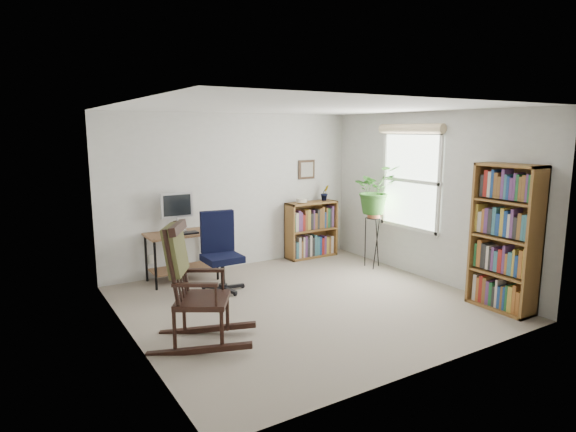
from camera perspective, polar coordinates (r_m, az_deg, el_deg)
floor at (r=6.14m, az=1.99°, el=-10.26°), size 4.20×4.00×0.00m
ceiling at (r=5.76m, az=2.14°, el=12.73°), size 4.20×4.00×0.00m
wall_back at (r=7.56m, az=-6.37°, el=2.94°), size 4.20×0.00×2.40m
wall_front at (r=4.34m, az=16.86°, el=-2.80°), size 4.20×0.00×2.40m
wall_left at (r=5.00m, az=-18.42°, el=-1.21°), size 0.00×4.00×2.40m
wall_right at (r=7.20m, az=16.13°, el=2.24°), size 0.00×4.00×2.40m
window at (r=7.35m, az=14.27°, el=4.05°), size 0.12×1.20×1.50m
desk at (r=7.08m, az=-12.46°, el=-4.73°), size 0.98×0.54×0.70m
monitor at (r=7.08m, az=-13.03°, el=0.47°), size 0.46×0.16×0.56m
keyboard at (r=6.89m, az=-12.25°, el=-2.03°), size 0.40×0.15×0.02m
office_chair at (r=6.48m, az=-7.81°, el=-4.24°), size 0.66×0.66×1.08m
rocking_chair at (r=4.91m, az=-10.17°, el=-7.89°), size 1.27×1.13×1.26m
low_bookshelf at (r=8.18m, az=2.79°, el=-1.61°), size 0.90×0.30×0.95m
tall_bookshelf at (r=6.26m, az=24.34°, el=-2.40°), size 0.33×0.77×1.76m
plant_stand at (r=7.66m, az=10.04°, el=-2.64°), size 0.32×0.32×0.93m
spider_plant at (r=7.50m, az=10.31°, el=5.81°), size 1.69×1.88×1.46m
potted_plant_small at (r=8.26m, az=4.39°, el=2.21°), size 0.13×0.24×0.11m
framed_picture at (r=8.16m, az=2.25°, el=5.52°), size 0.32×0.04×0.32m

